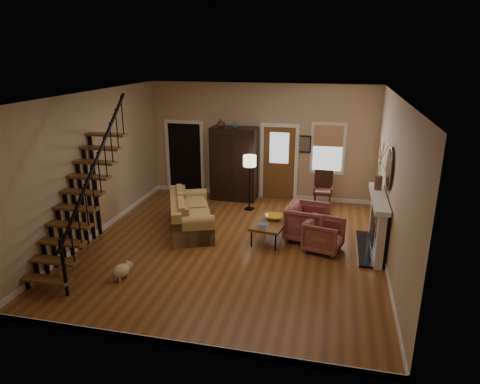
% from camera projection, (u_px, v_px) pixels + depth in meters
% --- Properties ---
extents(room, '(7.00, 7.33, 3.30)m').
position_uv_depth(room, '(232.00, 161.00, 10.76)').
color(room, brown).
rests_on(room, ground).
extents(staircase, '(0.94, 2.80, 3.20)m').
position_uv_depth(staircase, '(78.00, 187.00, 8.39)').
color(staircase, brown).
rests_on(staircase, ground).
extents(fireplace, '(0.33, 1.95, 2.30)m').
position_uv_depth(fireplace, '(380.00, 219.00, 9.09)').
color(fireplace, black).
rests_on(fireplace, ground).
extents(armoire, '(1.30, 0.60, 2.10)m').
position_uv_depth(armoire, '(234.00, 164.00, 12.25)').
color(armoire, black).
rests_on(armoire, ground).
extents(vase_a, '(0.24, 0.24, 0.25)m').
position_uv_depth(vase_a, '(221.00, 123.00, 11.86)').
color(vase_a, '#4C2619').
rests_on(vase_a, armoire).
extents(vase_b, '(0.20, 0.20, 0.21)m').
position_uv_depth(vase_b, '(235.00, 124.00, 11.78)').
color(vase_b, '#334C60').
rests_on(vase_b, armoire).
extents(sofa, '(1.69, 2.35, 0.80)m').
position_uv_depth(sofa, '(191.00, 214.00, 10.30)').
color(sofa, tan).
rests_on(sofa, ground).
extents(coffee_table, '(0.86, 1.27, 0.45)m').
position_uv_depth(coffee_table, '(270.00, 231.00, 9.77)').
color(coffee_table, brown).
rests_on(coffee_table, ground).
extents(bowl, '(0.41, 0.41, 0.10)m').
position_uv_depth(bowl, '(274.00, 217.00, 9.81)').
color(bowl, gold).
rests_on(bowl, coffee_table).
extents(books, '(0.22, 0.30, 0.06)m').
position_uv_depth(books, '(263.00, 225.00, 9.44)').
color(books, beige).
rests_on(books, coffee_table).
extents(armchair_left, '(0.94, 0.93, 0.71)m').
position_uv_depth(armchair_left, '(324.00, 235.00, 9.21)').
color(armchair_left, maroon).
rests_on(armchair_left, ground).
extents(armchair_right, '(1.04, 1.02, 0.83)m').
position_uv_depth(armchair_right, '(307.00, 222.00, 9.76)').
color(armchair_right, maroon).
rests_on(armchair_right, ground).
extents(floor_lamp, '(0.43, 0.43, 1.51)m').
position_uv_depth(floor_lamp, '(249.00, 183.00, 11.48)').
color(floor_lamp, black).
rests_on(floor_lamp, ground).
extents(side_chair, '(0.54, 0.54, 1.02)m').
position_uv_depth(side_chair, '(323.00, 190.00, 11.70)').
color(side_chair, '#341D10').
rests_on(side_chair, ground).
extents(dog, '(0.38, 0.49, 0.31)m').
position_uv_depth(dog, '(121.00, 272.00, 8.10)').
color(dog, beige).
rests_on(dog, ground).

